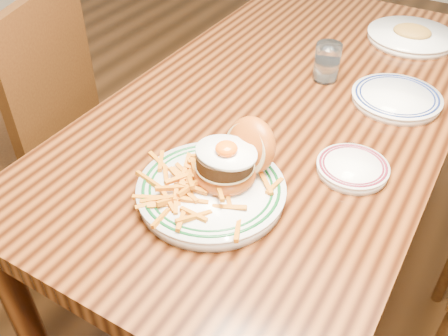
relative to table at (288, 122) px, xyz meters
The scene contains 8 objects.
floor 0.66m from the table, ahead, with size 6.00×6.00×0.00m, color black.
table is the anchor object (origin of this frame).
chair_left 0.86m from the table, 161.00° to the right, with size 0.57×0.57×0.98m.
main_plate 0.46m from the table, 85.67° to the right, with size 0.31×0.33×0.15m.
side_plate 0.36m from the table, 41.80° to the right, with size 0.16×0.16×0.02m.
rear_plate 0.30m from the table, 23.80° to the left, with size 0.24×0.24×0.03m.
water_glass 0.20m from the table, 71.27° to the left, with size 0.07×0.07×0.11m.
far_plate 0.56m from the table, 69.59° to the left, with size 0.28×0.28×0.05m.
Camera 1 is at (0.45, -1.11, 1.47)m, focal length 40.00 mm.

